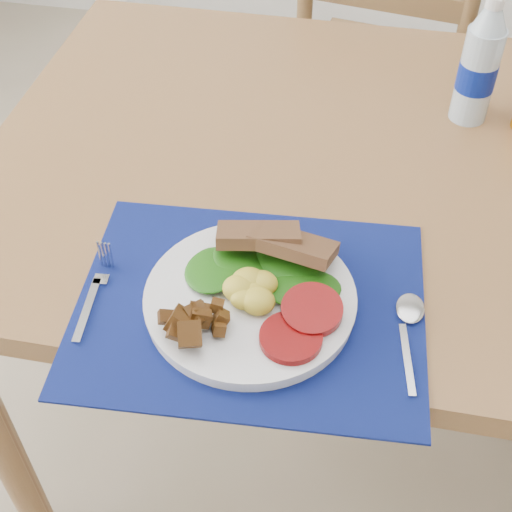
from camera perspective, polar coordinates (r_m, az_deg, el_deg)
The scene contains 8 objects.
ground at distance 1.64m, azimuth 8.07°, elevation -18.53°, with size 4.00×4.00×0.00m, color gray.
table at distance 1.23m, azimuth 12.08°, elevation 4.03°, with size 1.40×0.90×0.75m.
chair_far at distance 1.87m, azimuth 10.55°, elevation 16.97°, with size 0.49×0.48×1.16m.
placemat at distance 0.93m, azimuth -0.47°, elevation -3.96°, with size 0.45×0.35×0.00m, color black.
breakfast_plate at distance 0.92m, azimuth -0.85°, elevation -3.25°, with size 0.27×0.27×0.07m.
fork at distance 0.97m, azimuth -12.67°, elevation -2.70°, with size 0.02×0.15×0.00m.
spoon at distance 0.93m, azimuth 12.14°, elevation -5.46°, with size 0.04×0.16×0.00m.
water_bottle at distance 1.26m, azimuth 17.39°, elevation 14.19°, with size 0.06×0.06×0.22m.
Camera 1 is at (-0.08, -0.73, 1.46)m, focal length 50.00 mm.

